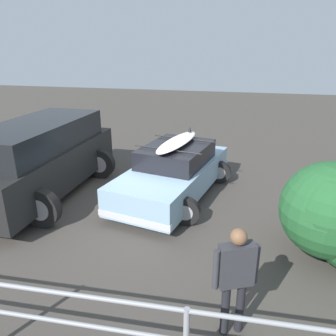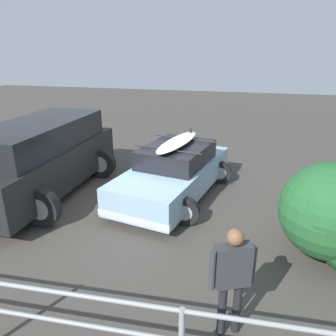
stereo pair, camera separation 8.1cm
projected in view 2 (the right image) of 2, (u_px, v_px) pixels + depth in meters
name	position (u px, v px, depth m)	size (l,w,h in m)	color
ground_plane	(148.00, 204.00, 8.04)	(44.00, 44.00, 0.02)	#423D38
sedan_car	(174.00, 172.00, 8.33)	(2.78, 4.39, 1.57)	#8CADC6
suv_car	(42.00, 157.00, 8.24)	(2.69, 5.00, 1.91)	black
person_bystander	(232.00, 273.00, 4.09)	(0.56, 0.36, 1.57)	black
railing_fence	(182.00, 332.00, 3.56)	(9.80, 0.54, 1.01)	gray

